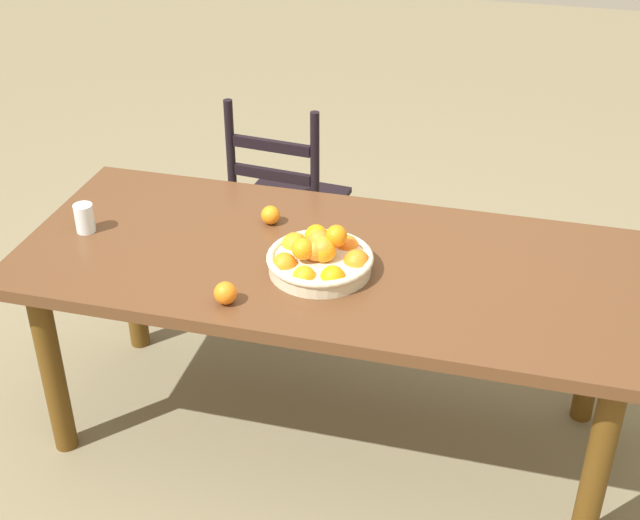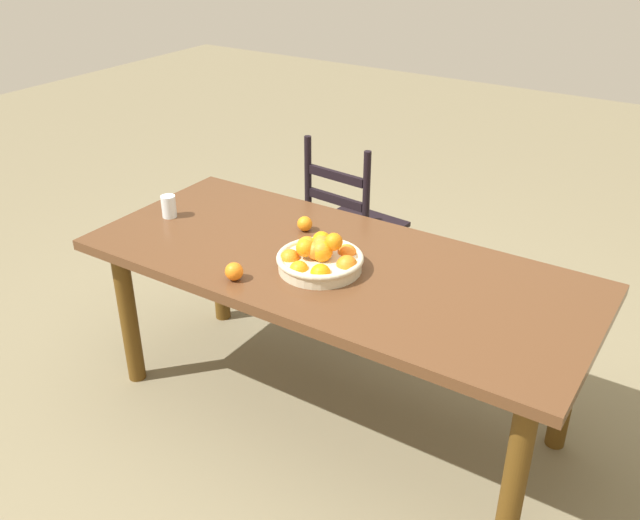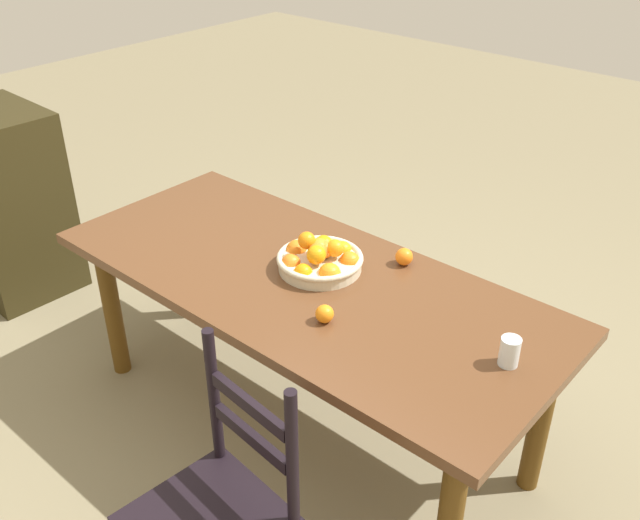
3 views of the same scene
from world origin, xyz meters
The scene contains 7 objects.
ground_plane centered at (0.00, 0.00, 0.00)m, with size 12.00×12.00×0.00m, color #796F53.
dining_table centered at (0.00, 0.00, 0.65)m, with size 2.03×0.87×0.74m.
chair_near_window centered at (-0.39, 0.81, 0.45)m, with size 0.46×0.46×0.96m.
fruit_bowl centered at (-0.01, -0.08, 0.79)m, with size 0.34×0.34×0.15m.
orange_loose_0 centered at (-0.24, -0.33, 0.77)m, with size 0.07×0.07×0.07m, color orange.
orange_loose_1 centered at (-0.25, 0.17, 0.77)m, with size 0.06×0.06×0.06m, color orange.
drinking_glass centered at (-0.84, -0.04, 0.79)m, with size 0.06×0.06×0.10m, color silver.
Camera 2 is at (1.25, -2.03, 2.02)m, focal length 38.67 mm.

